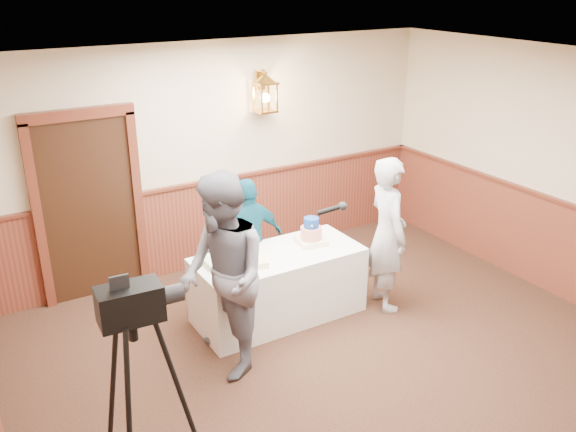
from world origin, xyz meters
The scene contains 10 objects.
ground centered at (0.00, 0.00, 0.00)m, with size 7.00×7.00×0.00m, color black.
room_shell centered at (-0.05, 0.45, 1.52)m, with size 6.02×7.02×2.81m.
display_table centered at (-0.05, 1.90, 0.38)m, with size 1.80×0.80×0.75m, color white.
tiered_cake centered at (0.39, 1.95, 0.87)m, with size 0.33×0.33×0.30m.
sheet_cake_yellow centered at (-0.42, 1.79, 0.78)m, with size 0.30×0.23×0.06m, color #EFF592.
sheet_cake_green centered at (-0.70, 1.98, 0.78)m, with size 0.28×0.23×0.07m, color #ADD999.
interviewer centered at (-0.95, 1.35, 0.97)m, with size 1.56×1.03×1.93m.
baker centered at (1.09, 1.50, 0.87)m, with size 0.63×0.42×1.74m, color #A9AAAF.
assistant_p centered at (-0.15, 2.37, 0.73)m, with size 0.86×0.36×1.47m, color navy.
tv_camera_rig centered at (-2.08, 0.28, 0.75)m, with size 0.66×0.61×1.68m.
Camera 1 is at (-2.96, -3.14, 3.53)m, focal length 38.00 mm.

